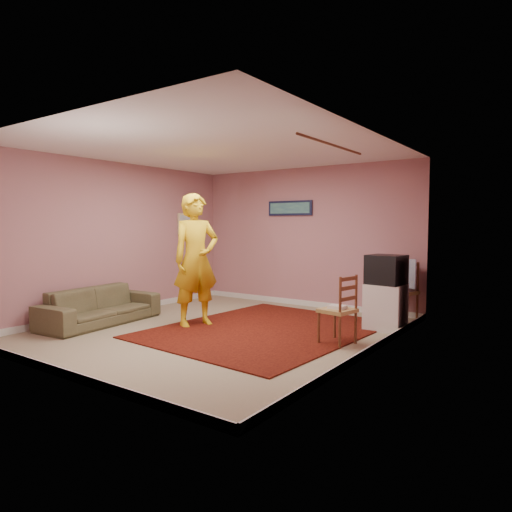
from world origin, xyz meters
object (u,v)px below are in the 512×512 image
Objects in this scene: person at (196,260)px; chair_b at (338,302)px; chair_a at (401,285)px; tv_cabinet at (385,307)px; sofa at (100,306)px; crt_tv at (386,270)px.

chair_b is at bearing -61.42° from person.
tv_cabinet is at bearing -71.56° from chair_a.
tv_cabinet is 1.38× the size of chair_b.
tv_cabinet is 1.27× the size of chair_a.
chair_a is at bearing -175.97° from chair_b.
sofa is at bearing -62.99° from chair_b.
tv_cabinet is 1.18m from chair_b.
crt_tv is at bearing 179.19° from chair_b.
crt_tv is 1.20m from chair_b.
crt_tv is 0.27× the size of person.
tv_cabinet is 2.89m from person.
person reaches higher than crt_tv.
chair_a reaches higher than chair_b.
chair_b is 2.27m from person.
tv_cabinet is at bearing -65.34° from sofa.
crt_tv is 1.12× the size of chair_b.
crt_tv is at bearing -71.94° from chair_a.
chair_b is 0.24× the size of person.
tv_cabinet is 0.55m from crt_tv.
sofa is (-3.75, -2.16, -0.06)m from tv_cabinet.
person is at bearing -150.45° from tv_cabinet.
chair_b is at bearing -79.31° from chair_a.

